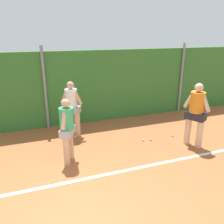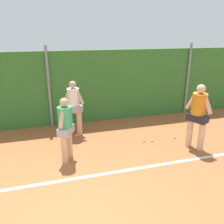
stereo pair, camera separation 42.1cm
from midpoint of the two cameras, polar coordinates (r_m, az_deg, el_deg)
The scene contains 12 objects.
ground_plane at distance 5.71m, azimuth -14.03°, elevation -16.68°, with size 29.54×29.54×0.00m, color #A85B33.
hedge_fence_backdrop at distance 8.58m, azimuth -17.52°, elevation 5.04°, with size 19.20×0.25×2.68m, color #33702D.
fence_post_center at distance 8.38m, azimuth -17.52°, elevation 5.45°, with size 0.10×0.10×2.89m, color gray.
fence_post_right at distance 10.20m, azimuth 15.50°, elevation 7.92°, with size 0.10×0.10×2.89m, color gray.
court_baseline_paint at distance 5.71m, azimuth -14.03°, elevation -16.67°, with size 14.03×0.10×0.01m, color white.
player_foreground_near at distance 7.14m, azimuth 18.37°, elevation 0.07°, with size 0.55×0.73×1.92m.
player_midcourt at distance 6.10m, azimuth -12.91°, elevation -3.73°, with size 0.49×0.66×1.73m.
player_backcourt_far at distance 7.67m, azimuth -11.46°, elevation 1.49°, with size 0.65×0.57×1.82m.
tennis_ball_1 at distance 7.47m, azimuth 6.07°, elevation -6.90°, with size 0.07×0.07×0.07m, color #CCDB33.
tennis_ball_2 at distance 7.93m, azimuth 13.14°, elevation -5.70°, with size 0.07×0.07×0.07m, color #CCDB33.
tennis_ball_3 at distance 10.11m, azimuth 17.20°, elevation -0.62°, with size 0.07×0.07×0.07m, color #CCDB33.
tennis_ball_5 at distance 7.53m, azimuth 7.98°, elevation -6.73°, with size 0.07×0.07×0.07m, color #CCDB33.
Camera 1 is at (-0.47, -3.09, 3.28)m, focal length 37.24 mm.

